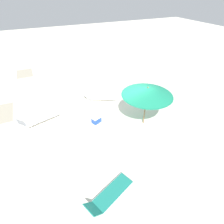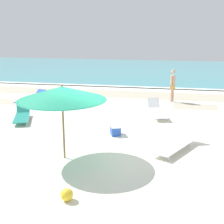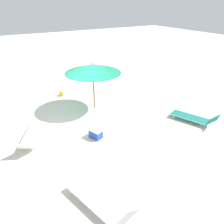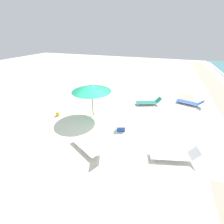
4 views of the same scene
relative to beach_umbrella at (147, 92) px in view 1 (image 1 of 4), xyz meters
name	(u,v)px [view 1 (image 1 of 4)]	position (x,y,z in m)	size (l,w,h in m)	color
ground_plane	(124,116)	(1.12, 0.63, -2.13)	(60.00, 60.00, 0.16)	silver
beach_umbrella	(147,92)	(0.00, 0.00, 0.00)	(2.66, 2.66, 2.32)	olive
sun_lounger_beside_umbrella	(109,195)	(-3.23, 3.55, -1.83)	(1.32, 2.10, 0.58)	#1E8475
sun_lounger_near_water_left	(99,97)	(3.41, 1.39, -1.83)	(1.56, 2.27, 0.60)	white
sun_lounger_near_water_right	(38,119)	(2.54, 5.49, -1.83)	(1.17, 2.28, 0.61)	white
beach_ball	(167,103)	(0.90, -2.37, -1.89)	(0.30, 0.30, 0.30)	yellow
cooler_box	(96,120)	(1.15, 2.44, -1.86)	(0.51, 0.59, 0.37)	blue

